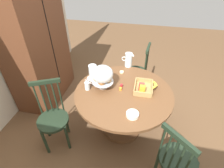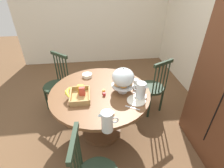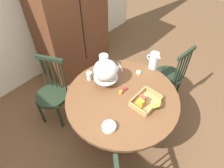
# 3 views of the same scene
# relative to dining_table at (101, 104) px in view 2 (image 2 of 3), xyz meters

# --- Properties ---
(ground_plane) EXTENTS (10.00, 10.00, 0.00)m
(ground_plane) POSITION_rel_dining_table_xyz_m (-0.08, -0.00, -0.54)
(ground_plane) COLOR brown
(wall_left) EXTENTS (0.06, 4.32, 2.60)m
(wall_left) POSITION_rel_dining_table_xyz_m (-2.51, 0.36, 0.76)
(wall_left) COLOR silver
(wall_left) RESTS_ON ground_plane
(dining_table) EXTENTS (1.27, 1.27, 0.74)m
(dining_table) POSITION_rel_dining_table_xyz_m (0.00, 0.00, 0.00)
(dining_table) COLOR brown
(dining_table) RESTS_ON ground_plane
(windsor_chair_near_window) EXTENTS (0.47, 0.47, 0.97)m
(windsor_chair_near_window) POSITION_rel_dining_table_xyz_m (-0.65, -0.67, -0.09)
(windsor_chair_near_window) COLOR #1E2D1E
(windsor_chair_near_window) RESTS_ON ground_plane
(windsor_chair_facing_door) EXTENTS (0.45, 0.45, 0.97)m
(windsor_chair_facing_door) POSITION_rel_dining_table_xyz_m (-0.39, 0.85, -0.09)
(windsor_chair_facing_door) COLOR #1E2D1E
(windsor_chair_facing_door) RESTS_ON ground_plane
(pastry_stand_with_dome) EXTENTS (0.28, 0.28, 0.34)m
(pastry_stand_with_dome) POSITION_rel_dining_table_xyz_m (0.04, 0.28, 0.40)
(pastry_stand_with_dome) COLOR silver
(pastry_stand_with_dome) RESTS_ON dining_table
(orange_juice_pitcher) EXTENTS (0.11, 0.19, 0.22)m
(orange_juice_pitcher) POSITION_rel_dining_table_xyz_m (0.64, 0.03, 0.30)
(orange_juice_pitcher) COLOR silver
(orange_juice_pitcher) RESTS_ON dining_table
(milk_pitcher) EXTENTS (0.16, 0.15, 0.21)m
(milk_pitcher) POSITION_rel_dining_table_xyz_m (0.20, 0.46, 0.30)
(milk_pitcher) COLOR silver
(milk_pitcher) RESTS_ON dining_table
(cereal_basket) EXTENTS (0.32, 0.30, 0.12)m
(cereal_basket) POSITION_rel_dining_table_xyz_m (0.09, -0.26, 0.24)
(cereal_basket) COLOR tan
(cereal_basket) RESTS_ON dining_table
(china_plate_large) EXTENTS (0.22, 0.22, 0.01)m
(china_plate_large) POSITION_rel_dining_table_xyz_m (0.24, 0.41, 0.21)
(china_plate_large) COLOR white
(china_plate_large) RESTS_ON dining_table
(china_plate_small) EXTENTS (0.15, 0.15, 0.01)m
(china_plate_small) POSITION_rel_dining_table_xyz_m (0.18, 0.47, 0.22)
(china_plate_small) COLOR white
(china_plate_small) RESTS_ON china_plate_large
(cereal_bowl) EXTENTS (0.14, 0.14, 0.04)m
(cereal_bowl) POSITION_rel_dining_table_xyz_m (-0.39, -0.16, 0.22)
(cereal_bowl) COLOR white
(cereal_bowl) RESTS_ON dining_table
(drinking_glass) EXTENTS (0.06, 0.06, 0.11)m
(drinking_glass) POSITION_rel_dining_table_xyz_m (-0.05, 0.47, 0.25)
(drinking_glass) COLOR silver
(drinking_glass) RESTS_ON dining_table
(butter_dish) EXTENTS (0.06, 0.06, 0.02)m
(butter_dish) POSITION_rel_dining_table_xyz_m (0.43, 0.09, 0.21)
(butter_dish) COLOR beige
(butter_dish) RESTS_ON dining_table
(jam_jar_strawberry) EXTENTS (0.04, 0.04, 0.04)m
(jam_jar_strawberry) POSITION_rel_dining_table_xyz_m (0.09, 0.04, 0.22)
(jam_jar_strawberry) COLOR #B7282D
(jam_jar_strawberry) RESTS_ON dining_table
(jam_jar_apricot) EXTENTS (0.04, 0.04, 0.04)m
(jam_jar_apricot) POSITION_rel_dining_table_xyz_m (0.02, 0.04, 0.22)
(jam_jar_apricot) COLOR orange
(jam_jar_apricot) RESTS_ON dining_table
(table_knife) EXTENTS (0.10, 0.15, 0.01)m
(table_knife) POSITION_rel_dining_table_xyz_m (0.12, 0.48, 0.20)
(table_knife) COLOR silver
(table_knife) RESTS_ON dining_table
(dinner_fork) EXTENTS (0.10, 0.15, 0.01)m
(dinner_fork) POSITION_rel_dining_table_xyz_m (0.10, 0.49, 0.20)
(dinner_fork) COLOR silver
(dinner_fork) RESTS_ON dining_table
(soup_spoon) EXTENTS (0.10, 0.15, 0.01)m
(soup_spoon) POSITION_rel_dining_table_xyz_m (0.36, 0.34, 0.20)
(soup_spoon) COLOR silver
(soup_spoon) RESTS_ON dining_table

